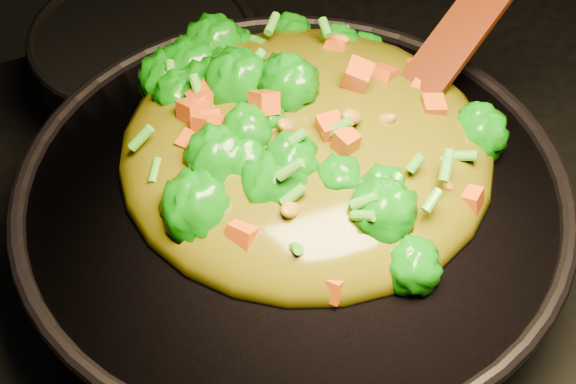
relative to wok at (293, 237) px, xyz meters
name	(u,v)px	position (x,y,z in m)	size (l,w,h in m)	color
wok	(293,237)	(0.00, 0.00, 0.00)	(0.46, 0.46, 0.13)	black
stir_fry	(307,109)	(0.03, 0.03, 0.12)	(0.33, 0.33, 0.11)	#0C6407
spatula	(423,83)	(0.14, 0.03, 0.11)	(0.28, 0.04, 0.01)	#391A06
back_pot	(149,78)	(-0.05, 0.27, 0.00)	(0.23, 0.23, 0.13)	black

